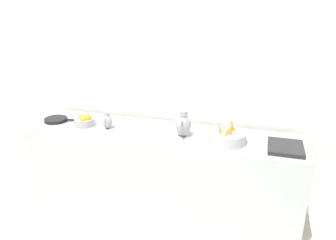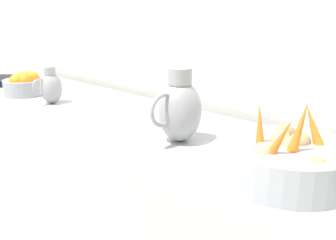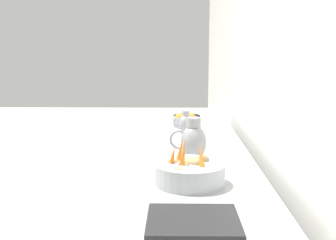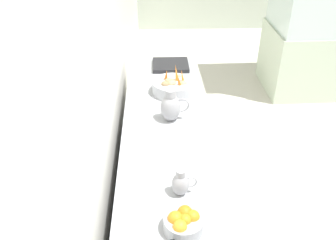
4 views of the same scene
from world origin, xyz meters
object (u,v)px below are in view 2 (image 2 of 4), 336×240
(vegetable_colander, at_px, (289,161))
(metal_pitcher_short, at_px, (51,87))
(metal_pitcher_tall, at_px, (179,109))
(orange_bowl, at_px, (24,84))

(vegetable_colander, xyz_separation_m, metal_pitcher_short, (-0.01, -1.20, 0.02))
(metal_pitcher_tall, bearing_deg, vegetable_colander, 85.47)
(vegetable_colander, bearing_deg, metal_pitcher_short, -90.52)
(orange_bowl, height_order, metal_pitcher_short, metal_pitcher_short)
(orange_bowl, bearing_deg, vegetable_colander, 89.42)
(metal_pitcher_short, bearing_deg, metal_pitcher_tall, 91.65)
(vegetable_colander, distance_m, metal_pitcher_short, 1.20)
(orange_bowl, distance_m, metal_pitcher_tall, 1.05)
(vegetable_colander, bearing_deg, metal_pitcher_tall, -94.53)
(vegetable_colander, xyz_separation_m, orange_bowl, (-0.01, -1.46, -0.00))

